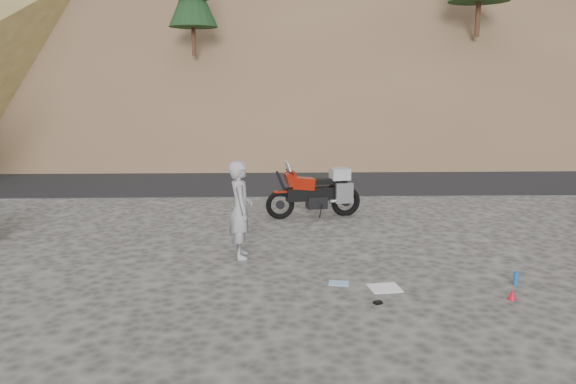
% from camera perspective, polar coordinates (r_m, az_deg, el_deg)
% --- Properties ---
extents(ground, '(140.00, 140.00, 0.00)m').
position_cam_1_polar(ground, '(10.21, 3.33, -6.66)').
color(ground, '#3D3B38').
rests_on(ground, ground).
extents(road, '(120.00, 7.00, 0.05)m').
position_cam_1_polar(road, '(18.96, 0.94, 1.63)').
color(road, black).
rests_on(road, ground).
extents(motorcycle, '(2.27, 0.93, 1.36)m').
position_cam_1_polar(motorcycle, '(13.10, 3.09, -0.07)').
color(motorcycle, black).
rests_on(motorcycle, ground).
extents(man, '(0.49, 0.68, 1.75)m').
position_cam_1_polar(man, '(10.27, -4.76, -6.58)').
color(man, '#96959B').
rests_on(man, ground).
extents(gear_white_cloth, '(0.51, 0.47, 0.02)m').
position_cam_1_polar(gear_white_cloth, '(8.85, 9.80, -9.59)').
color(gear_white_cloth, white).
rests_on(gear_white_cloth, ground).
extents(gear_bottle, '(0.08, 0.08, 0.21)m').
position_cam_1_polar(gear_bottle, '(9.53, 22.15, -8.13)').
color(gear_bottle, '#194F96').
rests_on(gear_bottle, ground).
extents(gear_funnel, '(0.16, 0.16, 0.16)m').
position_cam_1_polar(gear_funnel, '(8.91, 21.83, -9.63)').
color(gear_funnel, red).
rests_on(gear_funnel, ground).
extents(gear_glove_b, '(0.14, 0.12, 0.04)m').
position_cam_1_polar(gear_glove_b, '(8.26, 9.12, -11.03)').
color(gear_glove_b, black).
rests_on(gear_glove_b, ground).
extents(gear_blue_cloth, '(0.35, 0.28, 0.01)m').
position_cam_1_polar(gear_blue_cloth, '(8.97, 5.17, -9.21)').
color(gear_blue_cloth, '#89ABD4').
rests_on(gear_blue_cloth, ground).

